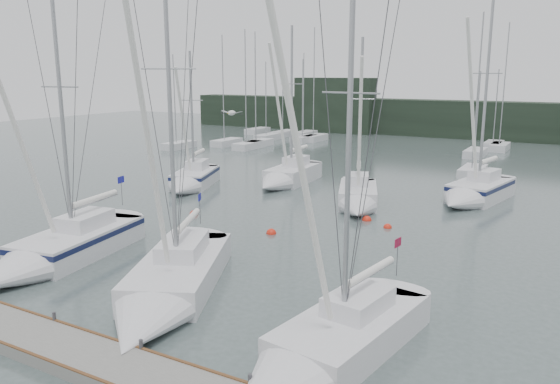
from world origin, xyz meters
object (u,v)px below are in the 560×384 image
Objects in this scene: sailboat_near_center at (165,293)px; buoy_d at (367,220)px; sailboat_mid_d at (472,194)px; buoy_b at (388,228)px; buoy_a at (271,234)px; sailboat_mid_b at (285,178)px; sailboat_mid_c at (358,200)px; buoy_c at (194,215)px; sailboat_mid_a at (190,181)px; sailboat_near_right at (319,354)px; sailboat_near_left at (52,253)px.

buoy_d is at bearing 56.82° from sailboat_near_center.
sailboat_mid_d reaches higher than buoy_d.
buoy_b is 0.86× the size of buoy_d.
sailboat_near_center reaches higher than buoy_a.
sailboat_mid_b is 8.88m from sailboat_mid_c.
sailboat_near_center is at bearing -105.08° from buoy_b.
buoy_d reaches higher than buoy_c.
sailboat_mid_c is 10.67m from buoy_c.
sailboat_mid_a is 7.92m from buoy_c.
buoy_d is at bearing -28.47° from sailboat_mid_a.
sailboat_mid_d is at bearing 57.49° from buoy_a.
sailboat_near_right reaches higher than buoy_b.
buoy_a is at bearing -68.05° from sailboat_mid_b.
sailboat_mid_b is 13.32m from buoy_a.
sailboat_near_left is 10.62m from buoy_c.
sailboat_near_left is at bearing -136.56° from sailboat_mid_c.
sailboat_near_right reaches higher than sailboat_mid_c.
sailboat_mid_a is at bearing -143.60° from sailboat_mid_b.
sailboat_near_left is at bearing -111.46° from sailboat_mid_d.
sailboat_mid_d is at bearing 38.96° from buoy_c.
sailboat_near_left is 24.30× the size of buoy_a.
buoy_a is (-8.29, -13.02, -0.67)m from sailboat_mid_d.
buoy_d is (3.63, 5.26, 0.00)m from buoy_a.
sailboat_mid_b is 23.27× the size of buoy_d.
sailboat_near_center is 21.66m from sailboat_mid_a.
sailboat_mid_d is (14.46, 22.44, 0.07)m from sailboat_near_left.
buoy_c is 0.96× the size of buoy_d.
sailboat_near_right reaches higher than sailboat_mid_a.
sailboat_near_left is 21.43m from sailboat_mid_b.
buoy_b is (11.42, 13.74, -0.60)m from sailboat_near_left.
sailboat_near_center is 1.36× the size of sailboat_mid_a.
sailboat_mid_b reaches higher than buoy_d.
sailboat_near_left is 1.05× the size of sailboat_mid_b.
sailboat_near_left is at bearing -129.73° from buoy_b.
sailboat_mid_b is (-7.08, 22.29, 0.08)m from sailboat_near_center.
sailboat_near_right is at bearing -62.62° from sailboat_mid_b.
buoy_c is (-6.35, 1.18, 0.00)m from buoy_a.
sailboat_mid_b is at bearing 145.11° from buoy_b.
buoy_b is (16.69, -2.90, -0.61)m from sailboat_mid_a.
buoy_a is (-1.32, 10.29, -0.53)m from sailboat_near_center.
sailboat_mid_c is at bearing 38.14° from buoy_c.
buoy_c is (-7.66, 11.47, -0.53)m from sailboat_near_center.
buoy_b is (11.02, -7.68, -0.61)m from sailboat_mid_b.
sailboat_mid_c reaches higher than buoy_b.
sailboat_near_left reaches higher than buoy_d.
buoy_d is (2.32, 15.55, -0.53)m from sailboat_near_center.
sailboat_near_center is 1.15× the size of sailboat_mid_b.
buoy_c is (-11.60, -3.14, 0.00)m from buoy_b.
sailboat_mid_c is 8.17m from sailboat_mid_d.
sailboat_near_center is 23.39m from sailboat_mid_b.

